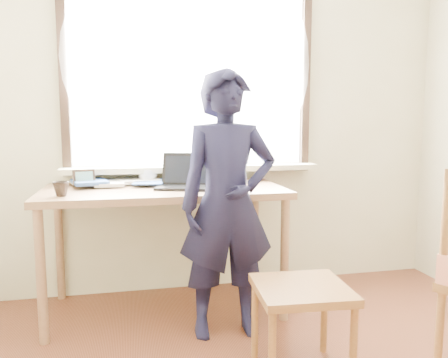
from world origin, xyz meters
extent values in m
cube|color=beige|center=(0.00, 2.00, 1.30)|extent=(3.50, 0.02, 2.60)
cube|color=white|center=(-0.20, 1.99, 1.60)|extent=(1.70, 0.01, 1.30)
cube|color=black|center=(-0.20, 1.97, 0.92)|extent=(1.82, 0.06, 0.06)
cube|color=black|center=(-1.08, 1.97, 1.60)|extent=(0.06, 0.06, 1.30)
cube|color=black|center=(0.68, 1.97, 1.60)|extent=(0.06, 0.06, 1.30)
cube|color=beige|center=(-0.20, 1.90, 0.93)|extent=(1.85, 0.20, 0.04)
cube|color=white|center=(-0.20, 1.91, 1.70)|extent=(1.95, 0.02, 1.65)
cube|color=#8B6545|center=(-0.43, 1.63, 0.81)|extent=(1.56, 0.78, 0.04)
cylinder|color=#8B6545|center=(-1.16, 1.30, 0.40)|extent=(0.06, 0.06, 0.79)
cylinder|color=#8B6545|center=(-1.16, 1.96, 0.40)|extent=(0.06, 0.06, 0.79)
cylinder|color=#8B6545|center=(0.29, 1.30, 0.40)|extent=(0.06, 0.06, 0.79)
cylinder|color=#8B6545|center=(0.29, 1.96, 0.40)|extent=(0.06, 0.06, 0.79)
cube|color=black|center=(-0.32, 1.55, 0.84)|extent=(0.39, 0.33, 0.02)
cube|color=black|center=(-0.28, 1.66, 0.95)|extent=(0.33, 0.17, 0.22)
cube|color=black|center=(-0.28, 1.66, 0.95)|extent=(0.29, 0.14, 0.18)
cube|color=black|center=(-0.32, 1.54, 0.85)|extent=(0.32, 0.22, 0.00)
imported|color=white|center=(-0.53, 1.85, 0.88)|extent=(0.18, 0.18, 0.10)
imported|color=black|center=(-1.05, 1.40, 0.88)|extent=(0.10, 0.10, 0.09)
ellipsoid|color=black|center=(0.00, 1.53, 0.85)|extent=(0.09, 0.06, 0.04)
cube|color=#2F529B|center=(-0.61, 1.90, 0.84)|extent=(0.26, 0.29, 0.01)
cube|color=#B42129|center=(-0.58, 1.70, 0.85)|extent=(0.20, 0.26, 0.02)
cube|color=gold|center=(-0.75, 1.85, 0.85)|extent=(0.32, 0.32, 0.02)
cube|color=white|center=(-0.44, 1.79, 0.85)|extent=(0.28, 0.33, 0.01)
cube|color=gold|center=(-0.92, 1.70, 0.86)|extent=(0.35, 0.33, 0.01)
cube|color=white|center=(-0.77, 1.78, 0.87)|extent=(0.27, 0.30, 0.02)
cube|color=#2F529B|center=(-0.85, 1.80, 0.86)|extent=(0.35, 0.34, 0.01)
imported|color=white|center=(-0.91, 1.89, 0.85)|extent=(0.27, 0.31, 0.02)
imported|color=white|center=(-0.03, 1.83, 0.84)|extent=(0.19, 0.25, 0.02)
cube|color=black|center=(-0.95, 1.73, 0.89)|extent=(0.14, 0.05, 0.11)
cube|color=#477B36|center=(-0.95, 1.73, 0.89)|extent=(0.11, 0.03, 0.08)
cube|color=brown|center=(0.16, 0.70, 0.44)|extent=(0.48, 0.46, 0.04)
cylinder|color=brown|center=(-0.04, 0.53, 0.21)|extent=(0.04, 0.04, 0.42)
cylinder|color=brown|center=(-0.02, 0.90, 0.21)|extent=(0.04, 0.04, 0.42)
cylinder|color=brown|center=(0.34, 0.51, 0.21)|extent=(0.04, 0.04, 0.42)
cylinder|color=brown|center=(0.37, 0.87, 0.21)|extent=(0.04, 0.04, 0.42)
cylinder|color=brown|center=(0.80, 0.51, 0.23)|extent=(0.04, 0.04, 0.45)
cylinder|color=brown|center=(0.79, 0.50, 0.77)|extent=(0.04, 0.04, 0.55)
imported|color=black|center=(-0.10, 1.22, 0.78)|extent=(0.58, 0.38, 1.57)
camera|label=1|loc=(-0.65, -1.24, 1.25)|focal=35.00mm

